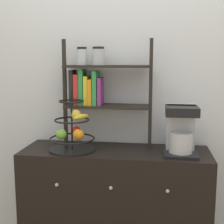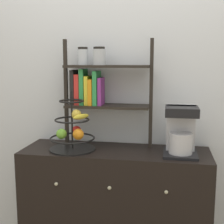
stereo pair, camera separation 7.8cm
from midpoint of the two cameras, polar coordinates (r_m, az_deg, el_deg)
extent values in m
cube|color=silver|center=(2.35, 2.63, 5.30)|extent=(7.00, 0.05, 2.60)
cube|color=black|center=(2.34, 1.58, -17.07)|extent=(1.30, 0.42, 0.85)
sphere|color=#B2AD8C|center=(2.13, -9.12, -12.88)|extent=(0.02, 0.02, 0.02)
sphere|color=#B2AD8C|center=(2.04, 0.66, -13.72)|extent=(0.02, 0.02, 0.02)
sphere|color=#B2AD8C|center=(2.02, 11.02, -14.19)|extent=(0.02, 0.02, 0.02)
cube|color=black|center=(2.13, 13.38, -7.38)|extent=(0.22, 0.26, 0.02)
cube|color=#B7B7BC|center=(2.16, 13.44, -2.74)|extent=(0.19, 0.10, 0.30)
cylinder|color=#B7B7BC|center=(2.09, 13.49, -5.54)|extent=(0.15, 0.15, 0.14)
cube|color=black|center=(2.06, 13.69, 0.14)|extent=(0.21, 0.21, 0.06)
cylinder|color=black|center=(2.21, -6.21, -6.73)|extent=(0.32, 0.32, 0.01)
cylinder|color=black|center=(2.16, -6.31, -1.42)|extent=(0.01, 0.01, 0.41)
torus|color=black|center=(2.19, -6.25, -4.77)|extent=(0.31, 0.31, 0.01)
torus|color=black|center=(2.16, -6.31, -1.42)|extent=(0.24, 0.24, 0.01)
torus|color=black|center=(2.14, -6.37, 2.00)|extent=(0.17, 0.17, 0.01)
sphere|color=red|center=(2.24, -5.55, -3.46)|extent=(0.07, 0.07, 0.07)
sphere|color=#6BAD33|center=(2.16, -8.21, -3.98)|extent=(0.07, 0.07, 0.07)
sphere|color=orange|center=(2.13, -5.14, -4.09)|extent=(0.08, 0.08, 0.08)
ellipsoid|color=yellow|center=(2.15, -4.61, -0.85)|extent=(0.10, 0.15, 0.04)
sphere|color=gold|center=(2.16, -5.52, -0.45)|extent=(0.07, 0.07, 0.07)
cube|color=black|center=(2.31, -7.44, 3.52)|extent=(0.02, 0.02, 0.77)
cube|color=black|center=(2.20, 8.17, 3.23)|extent=(0.02, 0.02, 0.77)
cube|color=black|center=(2.24, 0.18, 1.08)|extent=(0.60, 0.20, 0.02)
cube|color=black|center=(2.22, 0.18, 8.34)|extent=(0.60, 0.20, 0.02)
cube|color=black|center=(2.29, -5.98, 4.53)|extent=(0.03, 0.12, 0.25)
cube|color=red|center=(2.28, -5.12, 4.16)|extent=(0.03, 0.13, 0.22)
cube|color=#2D8C47|center=(2.27, -4.25, 4.61)|extent=(0.03, 0.14, 0.26)
cube|color=yellow|center=(2.26, -3.42, 3.98)|extent=(0.03, 0.14, 0.21)
cube|color=orange|center=(2.25, -2.64, 3.70)|extent=(0.03, 0.16, 0.18)
cube|color=#2D8C47|center=(2.24, -1.81, 4.41)|extent=(0.03, 0.16, 0.24)
cube|color=#8C338C|center=(2.24, -1.01, 3.80)|extent=(0.02, 0.14, 0.20)
cylinder|color=silver|center=(2.26, -4.36, 9.96)|extent=(0.08, 0.08, 0.11)
cylinder|color=black|center=(2.26, -4.38, 11.56)|extent=(0.07, 0.07, 0.02)
cylinder|color=#ADB2B7|center=(2.23, -1.35, 10.00)|extent=(0.09, 0.09, 0.11)
cylinder|color=black|center=(2.23, -1.35, 11.64)|extent=(0.08, 0.08, 0.02)
camera|label=1|loc=(0.04, -88.95, 0.17)|focal=50.00mm
camera|label=2|loc=(0.04, 91.05, -0.17)|focal=50.00mm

